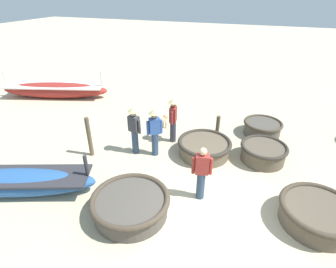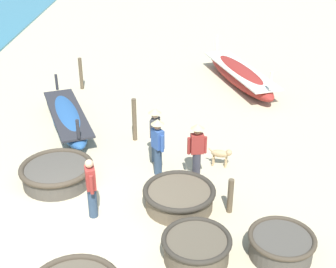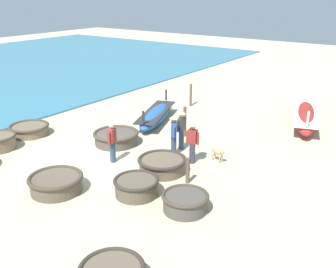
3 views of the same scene
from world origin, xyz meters
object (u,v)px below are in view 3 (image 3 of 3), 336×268
Objects in this scene: mooring_post_shoreline at (191,95)px; dog at (218,153)px; mooring_post_mid_beach at (188,171)px; coracle_far_left at (56,183)px; fisherman_by_coracle at (112,142)px; long_boat_ochre_hull at (156,116)px; coracle_tilted at (162,164)px; long_boat_green_hull at (306,116)px; fisherman_standing_right at (181,127)px; coracle_nearest at (29,129)px; fisherman_crouching at (174,132)px; fisherman_with_hat at (193,140)px; mooring_post_inland at (185,122)px; coracle_far_right at (116,137)px; coracle_beside_post at (136,186)px; coracle_front_right at (185,202)px.

dog is at bearing -49.62° from mooring_post_shoreline.
coracle_far_left is at bearing -136.59° from mooring_post_mid_beach.
long_boat_ochre_hull is at bearing 108.10° from fisherman_by_coracle.
coracle_tilted is at bearing 58.50° from coracle_far_left.
long_boat_green_hull is 3.27× the size of fisherman_standing_right.
fisherman_by_coracle reaches higher than long_boat_ochre_hull.
long_boat_ochre_hull is at bearing 153.58° from dog.
long_boat_green_hull reaches higher than long_boat_ochre_hull.
long_boat_ochre_hull is 5.08m from fisherman_by_coracle.
coracle_nearest is 1.07× the size of fisherman_crouching.
fisherman_with_hat is at bearing 61.47° from coracle_far_left.
fisherman_with_hat is 7.87m from mooring_post_shoreline.
coracle_tilted is at bearing 171.15° from mooring_post_mid_beach.
mooring_post_inland is (-1.84, 2.26, -0.26)m from fisherman_with_hat.
coracle_far_right reaches higher than coracle_nearest.
mooring_post_inland is (0.62, 6.78, 0.39)m from coracle_far_left.
coracle_beside_post is 2.88m from fisherman_by_coracle.
coracle_front_right is at bearing -8.10° from coracle_nearest.
coracle_far_left is 4.39m from coracle_front_right.
long_boat_green_hull is at bearing 87.74° from coracle_front_right.
fisherman_by_coracle is (1.57, -4.81, 0.49)m from long_boat_ochre_hull.
coracle_far_left is at bearing -88.08° from fisherman_by_coracle.
fisherman_standing_right is at bearing 103.74° from coracle_beside_post.
coracle_tilted is at bearing -121.46° from dog.
fisherman_crouching reaches higher than dog.
fisherman_with_hat is 1.08m from fisherman_crouching.
fisherman_by_coracle is at bearing -117.61° from long_boat_green_hull.
fisherman_crouching is at bearing 104.91° from coracle_beside_post.
long_boat_ochre_hull is at bearing 144.02° from fisherman_standing_right.
coracle_far_left is 3.78m from coracle_tilted.
fisherman_crouching is at bearing -63.02° from mooring_post_shoreline.
coracle_beside_post is 0.34× the size of long_boat_ochre_hull.
fisherman_standing_right is at bearing -60.99° from mooring_post_shoreline.
coracle_beside_post is (-1.81, -0.12, 0.02)m from coracle_front_right.
mooring_post_inland is (-1.70, 5.43, 0.39)m from coracle_beside_post.
long_boat_green_hull reaches higher than coracle_far_right.
coracle_nearest is 1.07× the size of fisherman_with_hat.
fisherman_standing_right is 6.46m from mooring_post_shoreline.
coracle_beside_post is 0.95× the size of fisherman_by_coracle.
fisherman_with_hat is at bearing -106.18° from long_boat_green_hull.
mooring_post_mid_beach is at bearing -89.70° from dog.
coracle_tilted is at bearing 100.38° from coracle_beside_post.
fisherman_by_coracle reaches higher than coracle_front_right.
coracle_far_left is at bearing -160.34° from coracle_front_right.
coracle_far_right is (4.01, 1.48, 0.04)m from coracle_nearest.
fisherman_by_coracle reaches higher than coracle_far_right.
coracle_far_left is 5.66m from fisherman_standing_right.
coracle_front_right is 0.87× the size of fisherman_with_hat.
fisherman_with_hat reaches higher than mooring_post_shoreline.
fisherman_with_hat reaches higher than coracle_far_right.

